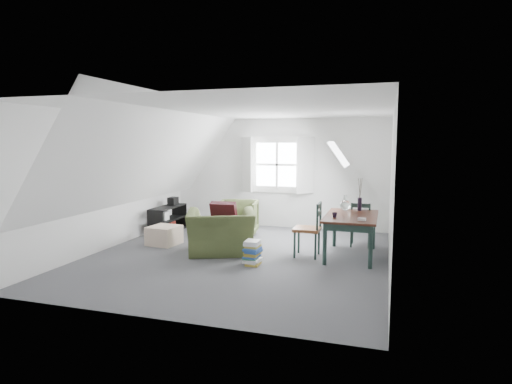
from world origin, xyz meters
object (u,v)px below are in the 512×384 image
(armchair_near, at_px, (221,253))
(ottoman, at_px, (164,235))
(dining_chair_far, at_px, (361,223))
(magazine_stack, at_px, (253,253))
(media_shelf, at_px, (167,221))
(dining_table, at_px, (351,221))
(armchair_far, at_px, (238,236))
(dining_chair_near, at_px, (309,228))

(armchair_near, relative_size, ottoman, 2.19)
(dining_chair_far, relative_size, magazine_stack, 2.15)
(ottoman, height_order, magazine_stack, magazine_stack)
(media_shelf, bearing_deg, magazine_stack, -34.87)
(dining_table, relative_size, magazine_stack, 3.68)
(armchair_near, bearing_deg, armchair_far, -103.54)
(dining_table, xyz_separation_m, media_shelf, (-4.01, 0.84, -0.37))
(dining_chair_far, bearing_deg, media_shelf, 5.92)
(armchair_near, relative_size, dining_table, 0.81)
(dining_table, distance_m, dining_chair_near, 0.73)
(ottoman, relative_size, dining_chair_far, 0.63)
(dining_chair_near, bearing_deg, ottoman, -103.78)
(ottoman, bearing_deg, dining_chair_near, -0.57)
(armchair_near, relative_size, magazine_stack, 2.98)
(ottoman, xyz_separation_m, magazine_stack, (2.05, -0.80, 0.02))
(armchair_near, xyz_separation_m, armchair_far, (-0.19, 1.41, 0.00))
(armchair_near, distance_m, magazine_stack, 0.95)
(media_shelf, bearing_deg, armchair_near, -35.02)
(dining_chair_far, xyz_separation_m, media_shelf, (-4.13, 0.06, -0.19))
(dining_chair_near, distance_m, magazine_stack, 1.14)
(ottoman, relative_size, magazine_stack, 1.36)
(armchair_far, xyz_separation_m, dining_chair_far, (2.53, -0.18, 0.44))
(dining_chair_far, bearing_deg, dining_chair_near, 57.48)
(armchair_near, bearing_deg, dining_table, 170.07)
(ottoman, height_order, dining_chair_far, dining_chair_far)
(armchair_far, height_order, magazine_stack, magazine_stack)
(armchair_far, bearing_deg, dining_chair_near, -43.70)
(armchair_far, height_order, dining_chair_near, dining_chair_near)
(dining_table, height_order, dining_chair_far, dining_chair_far)
(magazine_stack, bearing_deg, dining_chair_far, 48.02)
(armchair_far, bearing_deg, dining_chair_far, -13.77)
(ottoman, distance_m, magazine_stack, 2.20)
(dining_chair_near, xyz_separation_m, magazine_stack, (-0.78, -0.78, -0.29))
(ottoman, height_order, dining_table, dining_table)
(armchair_far, relative_size, magazine_stack, 2.10)
(dining_table, xyz_separation_m, dining_chair_far, (0.12, 0.78, -0.19))
(armchair_near, xyz_separation_m, dining_chair_far, (2.34, 1.23, 0.44))
(armchair_far, relative_size, ottoman, 1.54)
(dining_chair_far, distance_m, dining_chair_near, 1.27)
(dining_chair_far, bearing_deg, ottoman, 21.48)
(dining_chair_far, relative_size, dining_chair_near, 0.90)
(armchair_near, xyz_separation_m, media_shelf, (-1.78, 1.28, 0.26))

